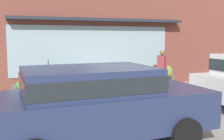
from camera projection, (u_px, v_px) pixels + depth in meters
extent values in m
plane|color=gray|center=(129.00, 103.00, 9.03)|extent=(60.00, 60.00, 0.00)
cube|color=#B2B2AD|center=(132.00, 102.00, 8.83)|extent=(14.00, 0.24, 0.12)
cube|color=brown|center=(99.00, 34.00, 11.72)|extent=(14.00, 0.36, 4.64)
cube|color=#8CA5B2|center=(94.00, 50.00, 11.51)|extent=(6.95, 0.03, 2.06)
cube|color=#232833|center=(102.00, 20.00, 11.32)|extent=(7.55, 0.56, 0.12)
cube|color=#605E59|center=(101.00, 83.00, 11.77)|extent=(7.35, 0.20, 0.36)
cylinder|color=gold|center=(160.00, 92.00, 10.71)|extent=(0.35, 0.35, 0.06)
cylinder|color=gold|center=(161.00, 83.00, 10.67)|extent=(0.23, 0.23, 0.62)
sphere|color=gold|center=(161.00, 74.00, 10.62)|extent=(0.27, 0.27, 0.27)
cylinder|color=gold|center=(157.00, 83.00, 10.61)|extent=(0.10, 0.09, 0.09)
cylinder|color=gold|center=(164.00, 82.00, 10.72)|extent=(0.10, 0.09, 0.09)
cylinder|color=gold|center=(163.00, 83.00, 10.52)|extent=(0.09, 0.10, 0.09)
cylinder|color=brown|center=(160.00, 79.00, 11.44)|extent=(0.12, 0.12, 0.81)
cylinder|color=brown|center=(163.00, 80.00, 11.34)|extent=(0.12, 0.12, 0.81)
cube|color=#8E333D|center=(162.00, 63.00, 11.31)|extent=(0.32, 0.36, 0.61)
sphere|color=brown|center=(162.00, 53.00, 11.26)|extent=(0.22, 0.22, 0.22)
cylinder|color=#8E333D|center=(158.00, 62.00, 11.43)|extent=(0.08, 0.08, 0.58)
cylinder|color=#8E333D|center=(166.00, 63.00, 11.18)|extent=(0.08, 0.08, 0.58)
cube|color=#472D1E|center=(156.00, 68.00, 11.54)|extent=(0.20, 0.26, 0.28)
cube|color=navy|center=(100.00, 110.00, 5.43)|extent=(4.57, 1.94, 0.76)
cube|color=navy|center=(89.00, 81.00, 5.27)|extent=(2.53, 1.75, 0.54)
cube|color=#1E2328|center=(89.00, 81.00, 5.27)|extent=(2.58, 1.77, 0.30)
cylinder|color=black|center=(140.00, 110.00, 6.86)|extent=(0.65, 0.20, 0.65)
cylinder|color=black|center=(186.00, 135.00, 5.14)|extent=(0.65, 0.20, 0.65)
cylinder|color=black|center=(25.00, 123.00, 5.81)|extent=(0.65, 0.20, 0.65)
cylinder|color=black|center=(208.00, 93.00, 9.05)|extent=(0.65, 0.19, 0.65)
cylinder|color=#33473D|center=(107.00, 86.00, 11.38)|extent=(0.26, 0.26, 0.24)
sphere|color=#2D6B33|center=(107.00, 81.00, 11.35)|extent=(0.33, 0.33, 0.33)
sphere|color=#B266B7|center=(107.00, 80.00, 11.40)|extent=(0.08, 0.08, 0.08)
sphere|color=orange|center=(106.00, 79.00, 11.41)|extent=(0.09, 0.09, 0.09)
cylinder|color=#4C4C51|center=(21.00, 92.00, 10.14)|extent=(0.32, 0.32, 0.28)
sphere|color=#3D8442|center=(20.00, 85.00, 10.11)|extent=(0.33, 0.33, 0.33)
sphere|color=orange|center=(21.00, 84.00, 10.05)|extent=(0.10, 0.10, 0.10)
cylinder|color=#9E6042|center=(49.00, 90.00, 10.35)|extent=(0.32, 0.32, 0.32)
cone|color=#23562D|center=(49.00, 72.00, 10.27)|extent=(0.29, 0.29, 1.09)
cylinder|color=#33473D|center=(165.00, 81.00, 12.48)|extent=(0.51, 0.51, 0.30)
sphere|color=olive|center=(166.00, 72.00, 12.43)|extent=(0.67, 0.67, 0.67)
cylinder|color=#9E6042|center=(88.00, 88.00, 10.91)|extent=(0.32, 0.32, 0.30)
sphere|color=#2D6B33|center=(88.00, 81.00, 10.88)|extent=(0.38, 0.38, 0.38)
sphere|color=orange|center=(84.00, 79.00, 10.85)|extent=(0.10, 0.10, 0.10)
sphere|color=white|center=(88.00, 79.00, 10.98)|extent=(0.11, 0.11, 0.11)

